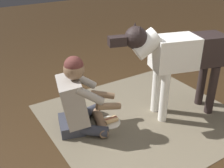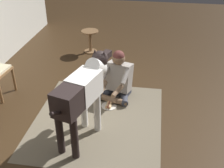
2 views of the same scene
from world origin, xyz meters
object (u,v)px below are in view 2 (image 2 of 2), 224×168
(large_dog, at_px, (83,91))
(person_sitting_on_floor, at_px, (118,79))
(hot_dog_on_plate, at_px, (109,105))
(round_side_table, at_px, (90,39))

(large_dog, bearing_deg, person_sitting_on_floor, -16.46)
(person_sitting_on_floor, height_order, hot_dog_on_plate, person_sitting_on_floor)
(person_sitting_on_floor, distance_m, large_dog, 1.16)
(person_sitting_on_floor, bearing_deg, hot_dog_on_plate, 163.54)
(person_sitting_on_floor, bearing_deg, round_side_table, 26.43)
(hot_dog_on_plate, xyz_separation_m, round_side_table, (2.05, 0.76, 0.27))
(large_dog, relative_size, hot_dog_on_plate, 5.66)
(large_dog, distance_m, hot_dog_on_plate, 1.03)
(hot_dog_on_plate, bearing_deg, round_side_table, 20.45)
(large_dog, xyz_separation_m, hot_dog_on_plate, (0.73, -0.22, -0.70))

